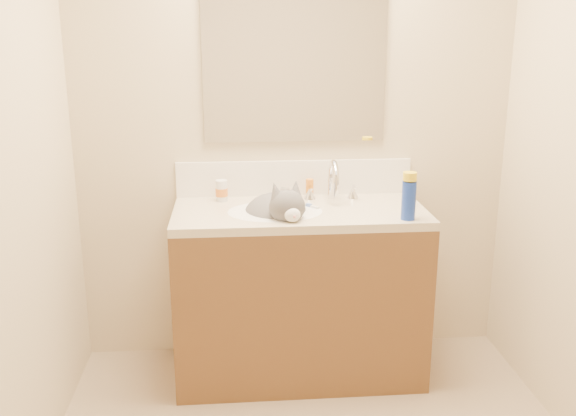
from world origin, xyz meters
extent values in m
cube|color=beige|center=(0.00, 1.25, 1.25)|extent=(2.20, 0.04, 2.50)
cube|color=beige|center=(0.00, -1.25, 1.25)|extent=(2.20, 0.04, 2.50)
cube|color=brown|center=(0.00, 0.97, 0.41)|extent=(1.20, 0.55, 0.82)
cube|color=beige|center=(0.00, 0.97, 0.84)|extent=(1.20, 0.55, 0.04)
ellipsoid|color=white|center=(-0.12, 0.94, 0.79)|extent=(0.45, 0.36, 0.14)
cylinder|color=silver|center=(0.18, 1.16, 0.92)|extent=(0.04, 0.04, 0.11)
torus|color=silver|center=(0.18, 1.09, 0.97)|extent=(0.03, 0.20, 0.20)
cylinder|color=silver|center=(0.18, 1.01, 0.94)|extent=(0.03, 0.03, 0.06)
cone|color=silver|center=(0.07, 1.16, 0.89)|extent=(0.06, 0.06, 0.06)
cone|color=silver|center=(0.29, 1.16, 0.89)|extent=(0.06, 0.06, 0.06)
ellipsoid|color=#535053|center=(-0.11, 0.98, 0.82)|extent=(0.39, 0.42, 0.23)
ellipsoid|color=#535053|center=(-0.07, 0.82, 0.91)|extent=(0.20, 0.19, 0.16)
ellipsoid|color=#535053|center=(-0.09, 0.89, 0.88)|extent=(0.14, 0.14, 0.14)
cone|color=#535053|center=(-0.12, 0.83, 0.99)|extent=(0.09, 0.09, 0.10)
cone|color=#535053|center=(-0.03, 0.86, 0.99)|extent=(0.09, 0.10, 0.10)
ellipsoid|color=white|center=(-0.05, 0.76, 0.89)|extent=(0.08, 0.07, 0.06)
ellipsoid|color=white|center=(-0.08, 0.86, 0.82)|extent=(0.13, 0.10, 0.14)
sphere|color=pink|center=(-0.05, 0.74, 0.89)|extent=(0.02, 0.02, 0.02)
cylinder|color=#535053|center=(0.03, 1.00, 0.75)|extent=(0.16, 0.23, 0.04)
cube|color=white|center=(0.00, 1.24, 0.95)|extent=(1.20, 0.02, 0.18)
cube|color=white|center=(0.00, 1.24, 1.54)|extent=(0.90, 0.02, 0.80)
cylinder|color=silver|center=(-0.37, 1.15, 0.91)|extent=(0.08, 0.08, 0.11)
cylinder|color=orange|center=(-0.37, 1.15, 0.91)|extent=(0.08, 0.08, 0.04)
cylinder|color=#B7B7BC|center=(-0.06, 1.16, 0.89)|extent=(0.05, 0.05, 0.06)
cylinder|color=orange|center=(0.07, 1.18, 0.91)|extent=(0.04, 0.04, 0.10)
cube|color=silver|center=(0.05, 1.01, 0.86)|extent=(0.09, 0.10, 0.01)
cube|color=#637FD3|center=(0.05, 1.01, 0.87)|extent=(0.03, 0.03, 0.01)
cylinder|color=#1734A6|center=(0.47, 0.77, 0.95)|extent=(0.08, 0.08, 0.17)
cylinder|color=yellow|center=(0.47, 0.77, 1.06)|extent=(0.08, 0.08, 0.04)
camera|label=1|loc=(-0.31, -1.94, 1.71)|focal=40.00mm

